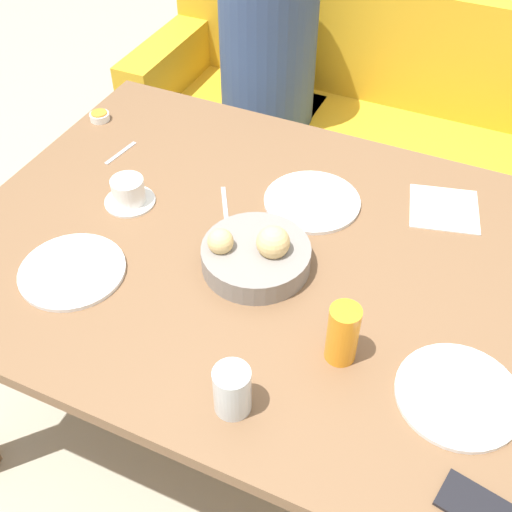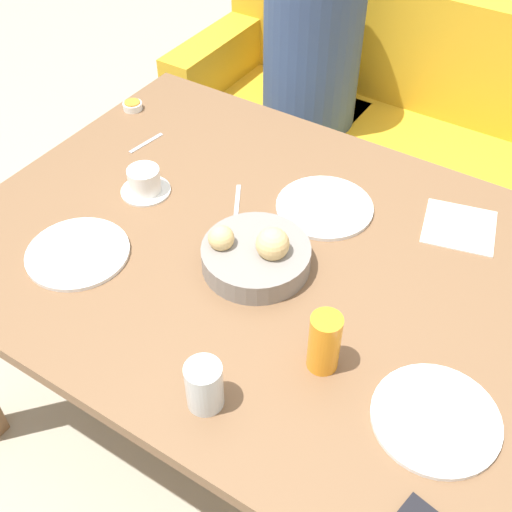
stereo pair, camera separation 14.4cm
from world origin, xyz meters
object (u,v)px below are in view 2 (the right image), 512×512
Objects in this scene: plate_far_center at (324,207)px; knife_silver at (237,205)px; jam_bowl_honey at (133,106)px; spoon_coffee at (146,143)px; juice_glass at (324,342)px; plate_near_left at (78,253)px; water_tumbler at (204,386)px; bread_basket at (256,255)px; couch at (395,145)px; seated_person at (310,90)px; napkin at (459,227)px; plate_near_right at (436,419)px; coffee_cup at (145,182)px.

plate_far_center reaches higher than knife_silver.
spoon_coffee is at bearing -38.50° from jam_bowl_honey.
jam_bowl_honey is (-0.93, 0.52, -0.06)m from juice_glass.
water_tumbler reaches higher than plate_near_left.
couch is at bearing 95.60° from bread_basket.
seated_person is at bearing 83.42° from spoon_coffee.
jam_bowl_honey reaches higher than napkin.
water_tumbler reaches higher than knife_silver.
plate_near_left is 0.41m from knife_silver.
couch is 6.98× the size of plate_near_right.
knife_silver is at bearing 117.98° from water_tumbler.
jam_bowl_honey is at bearing -123.43° from couch.
seated_person is at bearing 92.71° from coffee_cup.
napkin is at bearing 38.49° from plate_near_left.
seated_person is 1.41m from juice_glass.
water_tumbler is at bearing -107.62° from napkin.
plate_far_center is (0.46, -0.78, 0.20)m from seated_person.
juice_glass is 0.68m from coffee_cup.
spoon_coffee is (-0.14, 0.17, -0.03)m from coffee_cup.
plate_far_center is 2.01× the size of spoon_coffee.
juice_glass reaches higher than knife_silver.
juice_glass is at bearing -62.28° from plate_far_center.
plate_near_left is at bearing -100.19° from couch.
knife_silver is (-0.16, 0.15, -0.03)m from bread_basket.
seated_person reaches higher than knife_silver.
couch is 1.09m from jam_bowl_honey.
plate_near_right is 1.27m from jam_bowl_honey.
couch is 15.93× the size of water_tumbler.
couch is at bearing 76.68° from coffee_cup.
plate_far_center is at bearing -80.74° from couch.
plate_far_center is 0.46m from coffee_cup.
water_tumbler is 0.66m from coffee_cup.
plate_near_left is 4.15× the size of jam_bowl_honey.
seated_person is 1.04m from napkin.
plate_near_left and plate_near_right have the same top height.
coffee_cup is 1.06× the size of spoon_coffee.
bread_basket is 0.22m from knife_silver.
couch is 28.90× the size of jam_bowl_honey.
water_tumbler is at bearing -68.72° from seated_person.
coffee_cup reaches higher than napkin.
jam_bowl_honey is 0.48× the size of spoon_coffee.
juice_glass is at bearing -29.26° from jam_bowl_honey.
plate_near_left is 1.99× the size of spoon_coffee.
juice_glass is (0.62, 0.03, 0.06)m from plate_near_left.
napkin is at bearing 22.46° from coffee_cup.
couch is 13.81× the size of spoon_coffee.
plate_far_center is at bearing -59.25° from seated_person.
water_tumbler is at bearing -81.51° from couch.
coffee_cup is (-0.27, -1.12, 0.44)m from couch.
plate_near_right is (0.86, 0.03, 0.00)m from plate_near_left.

